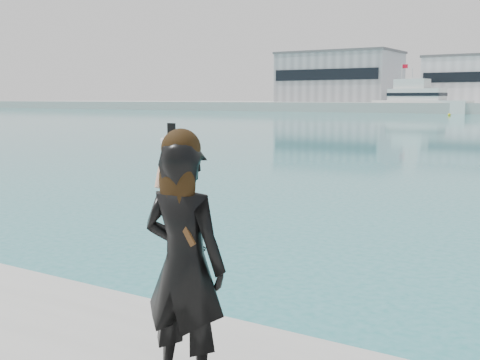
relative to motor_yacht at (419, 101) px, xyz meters
name	(u,v)px	position (x,y,z in m)	size (l,w,h in m)	color
warehouse_grey_left	(339,77)	(-23.01, 14.67, 5.35)	(26.52, 16.36, 11.50)	gray
flagpole_left	(402,80)	(-5.92, 7.69, 4.13)	(1.28, 0.16, 8.00)	silver
motor_yacht	(419,101)	(0.00, 0.00, 0.00)	(18.84, 7.11, 8.58)	silver
buoy_far	(449,116)	(9.39, -14.65, -2.41)	(0.50, 0.50, 0.50)	#DBC40B
woman	(184,258)	(31.80, -113.58, -0.69)	(0.65, 0.45, 1.82)	black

